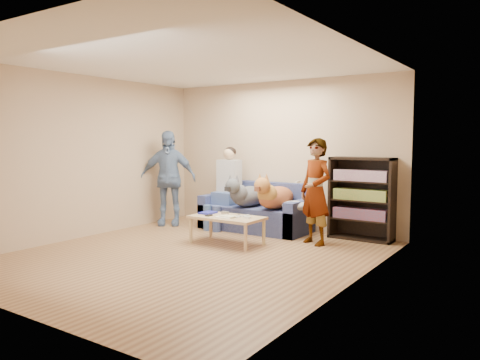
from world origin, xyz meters
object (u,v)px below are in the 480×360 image
Objects in this scene: person_standing_left at (168,178)px; bookshelf at (362,197)px; person_standing_right at (316,192)px; camera_silver at (225,213)px; coffee_table at (227,219)px; sofa at (257,214)px; person_seated at (226,185)px; notebook_blue at (208,213)px; dog_tan at (274,196)px; dog_gray at (246,195)px.

person_standing_left is 1.34× the size of bookshelf.
person_standing_left reaches higher than bookshelf.
person_standing_right is 1.42m from camera_silver.
coffee_table is 2.16m from bookshelf.
person_seated is (-0.57, -0.13, 0.49)m from sofa.
person_standing_right is 1.70m from notebook_blue.
coffee_table is at bearing -137.76° from bookshelf.
bookshelf is at bearing 7.40° from sofa.
person_standing_left is 0.91× the size of sofa.
bookshelf is at bearing 80.53° from person_standing_right.
person_standing_right is 2.94m from person_standing_left.
sofa is at bearing -13.62° from person_standing_left.
bookshelf reaches higher than dog_tan.
bookshelf is (1.70, 1.32, 0.23)m from camera_silver.
dog_tan is (0.64, 0.95, 0.21)m from notebook_blue.
person_standing_right is at bearing 25.99° from camera_silver.
person_standing_right is 14.53× the size of camera_silver.
person_seated is at bearing 126.08° from coffee_table.
sofa reaches higher than notebook_blue.
notebook_blue is at bearing -132.52° from person_standing_right.
notebook_blue reaches higher than coffee_table.
person_seated reaches higher than sofa.
dog_gray is (-0.07, -0.24, 0.35)m from sofa.
dog_gray is 1.04m from coffee_table.
coffee_table is at bearing -79.76° from sofa.
dog_tan is at bearing -4.29° from person_seated.
person_seated is at bearing -10.74° from person_standing_left.
dog_gray is at bearing -165.78° from bookshelf.
dog_tan is (0.36, 0.88, 0.20)m from camera_silver.
coffee_table is (0.40, -0.05, -0.06)m from notebook_blue.
notebook_blue is at bearing -99.00° from sofa.
sofa reaches higher than coffee_table.
sofa is (0.18, 1.15, -0.15)m from notebook_blue.
dog_tan reaches higher than coffee_table.
person_seated reaches higher than dog_gray.
notebook_blue is 1.16m from dog_tan.
dog_tan is at bearing 56.09° from notebook_blue.
person_standing_left is 1.78m from sofa.
person_standing_right is 1.28× the size of dog_gray.
camera_silver is 0.88m from dog_gray.
person_standing_left is 1.11m from person_seated.
notebook_blue is 1.18m from sofa.
bookshelf is (0.46, 0.71, -0.12)m from person_standing_right.
person_standing_right is 1.40m from coffee_table.
person_standing_left is 1.61m from notebook_blue.
person_standing_right is 0.94m from dog_tan.
sofa is 1.23m from coffee_table.
bookshelf is at bearing 42.24° from coffee_table.
person_standing_right is 1.45× the size of coffee_table.
notebook_blue is (1.41, -0.63, -0.44)m from person_standing_left.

